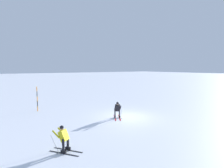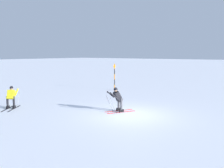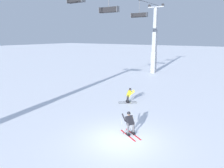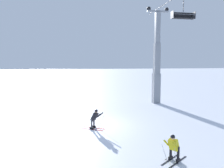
{
  "view_description": "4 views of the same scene",
  "coord_description": "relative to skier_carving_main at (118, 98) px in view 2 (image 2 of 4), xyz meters",
  "views": [
    {
      "loc": [
        9.63,
        11.89,
        4.4
      ],
      "look_at": [
        1.43,
        -0.19,
        3.01
      ],
      "focal_mm": 28.05,
      "sensor_mm": 36.0,
      "label": 1
    },
    {
      "loc": [
        -7.0,
        10.81,
        3.42
      ],
      "look_at": [
        1.1,
        0.2,
        1.68
      ],
      "focal_mm": 37.44,
      "sensor_mm": 36.0,
      "label": 2
    },
    {
      "loc": [
        -10.41,
        -6.27,
        6.13
      ],
      "look_at": [
        0.8,
        1.15,
        3.14
      ],
      "focal_mm": 34.84,
      "sensor_mm": 36.0,
      "label": 3
    },
    {
      "loc": [
        16.27,
        -1.55,
        4.9
      ],
      "look_at": [
        0.09,
        1.32,
        3.2
      ],
      "focal_mm": 34.63,
      "sensor_mm": 36.0,
      "label": 4
    }
  ],
  "objects": [
    {
      "name": "trail_marker_pole",
      "position": [
        5.18,
        -6.64,
        0.49
      ],
      "size": [
        0.07,
        0.28,
        2.49
      ],
      "color": "orange",
      "rests_on": "ground_plane"
    },
    {
      "name": "ground_plane",
      "position": [
        -0.92,
        0.11,
        -0.84
      ],
      "size": [
        260.0,
        260.0,
        0.0
      ],
      "primitive_type": "plane",
      "color": "white"
    },
    {
      "name": "skier_carving_main",
      "position": [
        0.0,
        0.0,
        0.0
      ],
      "size": [
        1.35,
        1.8,
        1.59
      ],
      "color": "red",
      "rests_on": "ground_plane"
    },
    {
      "name": "skier_distant_uphill",
      "position": [
        5.86,
        3.3,
        -0.06
      ],
      "size": [
        1.43,
        1.7,
        1.5
      ],
      "color": "black",
      "rests_on": "ground_plane"
    }
  ]
}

